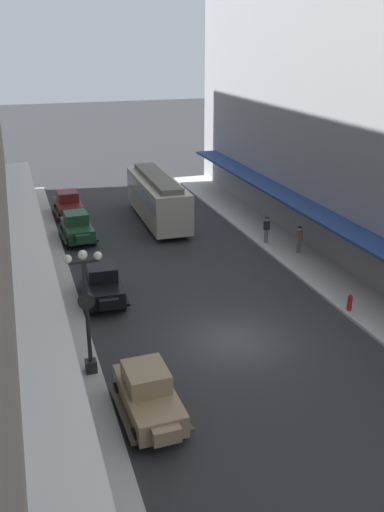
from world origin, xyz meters
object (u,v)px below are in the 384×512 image
Objects in this scene: lamp_post_with_clock at (87,307)px; fire_hydrant at (350,302)px; parked_car_2 at (68,204)px; parked_car_3 at (77,226)px; pedestrian_3 at (30,297)px; streetcar at (158,197)px; pedestrian_1 at (299,240)px; pedestrian_0 at (35,368)px; parked_car_1 at (148,393)px; pedestrian_2 at (267,230)px; pedestrian_4 at (34,214)px; parked_car_0 at (103,283)px.

fire_hydrant is at bearing 6.83° from lamp_post_with_clock.
parked_car_2 and parked_car_3 have the same top height.
parked_car_3 is 2.63× the size of pedestrian_3.
streetcar is 17.67m from fire_hydrant.
streetcar is 5.77× the size of pedestrian_1.
pedestrian_0 reaches higher than fire_hydrant.
parked_car_1 is 2.57× the size of pedestrian_1.
parked_car_2 is at bearing 77.16° from pedestrian_3.
pedestrian_2 is (11.48, 14.88, 0.07)m from parked_car_1.
pedestrian_0 is 20.34m from pedestrian_4.
parked_car_2 reaches higher than pedestrian_4.
streetcar is 1.87× the size of lamp_post_with_clock.
parked_car_0 is 7.14m from lamp_post_with_clock.
streetcar is 8.77m from pedestrian_4.
pedestrian_0 is at bearing -168.45° from lamp_post_with_clock.
fire_hydrant is 0.50× the size of pedestrian_3.
parked_car_1 is 18.79m from pedestrian_2.
parked_car_1 is 5.24× the size of fire_hydrant.
streetcar reaches higher than pedestrian_1.
parked_car_2 reaches higher than pedestrian_3.
lamp_post_with_clock is 13.07m from fire_hydrant.
parked_car_1 is 2.57× the size of pedestrian_2.
pedestrian_1 is 1.00× the size of pedestrian_2.
parked_car_2 is 5.59m from parked_car_3.
pedestrian_0 is at bearing -93.10° from pedestrian_4.
parked_car_1 is at bearing -90.43° from parked_car_0.
fire_hydrant is 0.49× the size of pedestrian_4.
streetcar is 5.88× the size of pedestrian_3.
parked_car_0 is at bearing 62.16° from pedestrian_0.
pedestrian_0 is at bearing -117.84° from parked_car_0.
lamp_post_with_clock is (-1.62, -6.65, 2.04)m from parked_car_0.
pedestrian_3 is at bearing 108.28° from lamp_post_with_clock.
pedestrian_4 is at bearing 101.30° from parked_car_0.
pedestrian_1 is 1.02× the size of pedestrian_3.
parked_car_0 is 0.45× the size of streetcar.
parked_car_3 is (-0.07, -5.59, 0.00)m from parked_car_2.
pedestrian_2 is at bearing 114.73° from pedestrian_1.
parked_car_2 is 15.32m from pedestrian_2.
parked_car_3 is at bearing 90.03° from parked_car_1.
lamp_post_with_clock is 3.09× the size of pedestrian_1.
pedestrian_1 is at bearing 44.94° from parked_car_1.
lamp_post_with_clock is at bearing -103.69° from parked_car_0.
pedestrian_2 is at bearing -30.38° from pedestrian_4.
parked_car_2 is 0.45× the size of streetcar.
lamp_post_with_clock reaches higher than pedestrian_2.
parked_car_2 is (-0.02, 15.19, 0.00)m from parked_car_0.
pedestrian_3 is at bearing 88.92° from pedestrian_0.
parked_car_1 is at bearing -69.13° from pedestrian_3.
parked_car_1 is 4.13m from lamp_post_with_clock.
pedestrian_1 is at bearing -29.01° from parked_car_3.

